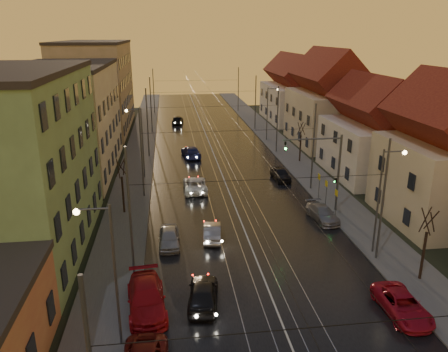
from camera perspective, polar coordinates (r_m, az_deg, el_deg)
name	(u,v)px	position (r m, az deg, el deg)	size (l,w,h in m)	color
road	(213,153)	(59.84, -1.44, 3.08)	(16.00, 120.00, 0.04)	black
sidewalk_left	(139,155)	(59.67, -11.04, 2.75)	(4.00, 120.00, 0.15)	#4C4C4C
sidewalk_right	(284,150)	(61.62, 7.87, 3.41)	(4.00, 120.00, 0.15)	#4C4C4C
tram_rail_0	(197,153)	(59.65, -3.54, 3.04)	(0.06, 120.00, 0.03)	gray
tram_rail_1	(207,152)	(59.76, -2.17, 3.09)	(0.06, 120.00, 0.03)	gray
tram_rail_2	(219,152)	(59.91, -0.70, 3.14)	(0.06, 120.00, 0.03)	gray
tram_rail_3	(229,152)	(60.09, 0.65, 3.18)	(0.06, 120.00, 0.03)	gray
apartment_left_1	(6,167)	(34.75, -26.55, 1.03)	(10.00, 18.00, 13.00)	#678856
apartment_left_2	(67,121)	(53.63, -19.86, 6.79)	(10.00, 20.00, 12.00)	#BBAD91
apartment_left_3	(97,87)	(76.84, -16.29, 11.05)	(10.00, 24.00, 14.00)	#8D7C5B
house_right_1	(445,160)	(41.01, 26.92, 1.83)	(8.67, 10.20, 10.80)	#C4B897
house_right_2	(374,135)	(52.08, 19.01, 5.03)	(9.18, 12.24, 9.20)	beige
house_right_3	(328,104)	(65.40, 13.41, 9.08)	(9.18, 14.28, 11.50)	#C4B897
house_right_4	(293,93)	(82.42, 9.00, 10.61)	(9.18, 16.32, 10.00)	beige
catenary_pole_l_1	(130,214)	(28.83, -12.18, -4.92)	(0.16, 0.16, 9.00)	#595B60
catenary_pole_r_1	(383,202)	(32.16, 20.02, -3.18)	(0.16, 0.16, 9.00)	#595B60
catenary_pole_l_2	(142,154)	(43.02, -10.71, 2.90)	(0.16, 0.16, 9.00)	#595B60
catenary_pole_r_2	(313,148)	(45.31, 11.58, 3.62)	(0.16, 0.16, 9.00)	#595B60
catenary_pole_l_3	(147,123)	(57.61, -9.97, 6.80)	(0.16, 0.16, 9.00)	#595B60
catenary_pole_r_3	(277,120)	(59.35, 6.98, 7.26)	(0.16, 0.16, 9.00)	#595B60
catenary_pole_l_4	(151,105)	(72.38, -9.52, 9.11)	(0.16, 0.16, 9.00)	#595B60
catenary_pole_r_4	(255,103)	(73.77, 4.13, 9.48)	(0.16, 0.16, 9.00)	#595B60
catenary_pole_l_5	(154,91)	(90.20, -9.17, 10.89)	(0.16, 0.16, 9.00)	#595B60
catenary_pole_r_5	(238,90)	(91.31, 1.88, 11.19)	(0.16, 0.16, 9.00)	#595B60
street_lamp_0	(108,264)	(22.46, -14.90, -11.02)	(1.75, 0.32, 8.00)	#595B60
street_lamp_1	(383,191)	(33.09, 20.11, -1.88)	(1.75, 0.32, 8.00)	#595B60
street_lamp_2	(140,136)	(48.77, -10.98, 5.15)	(1.75, 0.32, 8.00)	#595B60
street_lamp_3	(269,109)	(66.09, 5.94, 8.75)	(1.75, 0.32, 8.00)	#595B60
traffic_light_mast	(328,164)	(39.65, 13.49, 1.55)	(5.30, 0.32, 7.20)	#595B60
bare_tree_0	(123,188)	(39.93, -13.11, -1.49)	(1.09, 1.09, 5.11)	black
bare_tree_1	(425,247)	(31.34, 24.72, -8.37)	(1.09, 1.09, 5.11)	black
bare_tree_2	(301,143)	(55.56, 9.96, 4.25)	(1.09, 1.09, 5.11)	black
driving_car_0	(203,293)	(27.17, -2.74, -15.03)	(1.75, 4.34, 1.48)	black
driving_car_1	(212,232)	(34.84, -1.55, -7.29)	(1.33, 3.81, 1.25)	gray
driving_car_2	(195,185)	(45.18, -3.80, -1.13)	(2.30, 4.99, 1.39)	silver
driving_car_3	(191,152)	(57.66, -4.33, 3.18)	(2.05, 5.05, 1.47)	navy
driving_car_4	(177,120)	(79.26, -6.10, 7.30)	(1.82, 4.53, 1.54)	black
parked_left_2	(146,298)	(27.04, -10.09, -15.42)	(2.16, 5.32, 1.54)	#AA1118
parked_left_3	(169,237)	(34.10, -7.17, -7.96)	(1.58, 3.92, 1.33)	#A4A5AA
parked_right_0	(402,305)	(28.29, 22.26, -15.32)	(2.08, 4.52, 1.26)	#AE1126
parked_right_1	(323,213)	(39.18, 12.75, -4.77)	(1.75, 4.31, 1.25)	gray
parked_right_2	(280,174)	(48.98, 7.38, 0.29)	(1.62, 4.02, 1.37)	black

